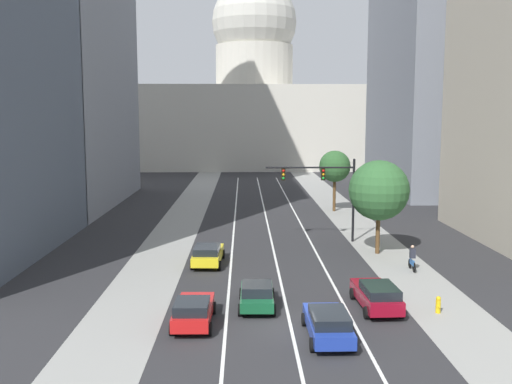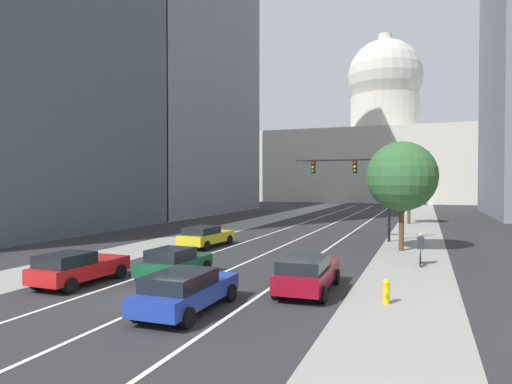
% 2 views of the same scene
% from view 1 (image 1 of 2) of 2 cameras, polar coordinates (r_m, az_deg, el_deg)
% --- Properties ---
extents(ground_plane, '(400.00, 400.00, 0.00)m').
position_cam_1_polar(ground_plane, '(68.20, 0.70, -1.23)').
color(ground_plane, '#2B2B2D').
extents(sidewalk_left, '(4.12, 130.00, 0.01)m').
position_cam_1_polar(sidewalk_left, '(63.52, -6.75, -1.92)').
color(sidewalk_left, gray).
rests_on(sidewalk_left, ground).
extents(sidewalk_right, '(4.12, 130.00, 0.01)m').
position_cam_1_polar(sidewalk_right, '(64.12, 8.39, -1.86)').
color(sidewalk_right, gray).
rests_on(sidewalk_right, ground).
extents(lane_stripe_left, '(0.16, 90.00, 0.01)m').
position_cam_1_polar(lane_stripe_left, '(53.39, -2.17, -3.64)').
color(lane_stripe_left, white).
rests_on(lane_stripe_left, ground).
extents(lane_stripe_center, '(0.16, 90.00, 0.01)m').
position_cam_1_polar(lane_stripe_center, '(53.43, 1.25, -3.63)').
color(lane_stripe_center, white).
rests_on(lane_stripe_center, ground).
extents(lane_stripe_right, '(0.16, 90.00, 0.01)m').
position_cam_1_polar(lane_stripe_right, '(53.66, 4.64, -3.60)').
color(lane_stripe_right, white).
rests_on(lane_stripe_right, ground).
extents(office_tower_far_right, '(14.91, 26.61, 38.89)m').
position_cam_1_polar(office_tower_far_right, '(84.00, 17.63, 13.38)').
color(office_tower_far_right, gray).
rests_on(office_tower_far_right, ground).
extents(capitol_building, '(54.10, 29.75, 39.05)m').
position_cam_1_polar(capitol_building, '(122.19, -0.16, 8.24)').
color(capitol_building, beige).
rests_on(capitol_building, ground).
extents(car_crimson, '(2.13, 4.81, 1.49)m').
position_cam_1_polar(car_crimson, '(32.21, 11.65, -9.78)').
color(car_crimson, maroon).
rests_on(car_crimson, ground).
extents(car_red, '(2.03, 4.48, 1.45)m').
position_cam_1_polar(car_red, '(29.45, -6.11, -11.40)').
color(car_red, red).
rests_on(car_red, ground).
extents(car_blue, '(2.06, 4.77, 1.42)m').
position_cam_1_polar(car_blue, '(27.83, 7.02, -12.54)').
color(car_blue, '#1E389E').
rests_on(car_blue, ground).
extents(car_green, '(2.01, 4.18, 1.39)m').
position_cam_1_polar(car_green, '(31.85, 0.08, -9.95)').
color(car_green, '#14512D').
rests_on(car_green, ground).
extents(car_yellow, '(2.21, 4.83, 1.42)m').
position_cam_1_polar(car_yellow, '(40.88, -4.71, -6.02)').
color(car_yellow, yellow).
rests_on(car_yellow, ground).
extents(traffic_signal_mast, '(7.26, 0.39, 6.80)m').
position_cam_1_polar(traffic_signal_mast, '(47.74, 6.86, 0.76)').
color(traffic_signal_mast, black).
rests_on(traffic_signal_mast, ground).
extents(fire_hydrant, '(0.26, 0.35, 0.91)m').
position_cam_1_polar(fire_hydrant, '(32.53, 17.30, -10.40)').
color(fire_hydrant, yellow).
rests_on(fire_hydrant, ground).
extents(cyclist, '(0.36, 1.70, 1.72)m').
position_cam_1_polar(cyclist, '(40.55, 14.96, -6.22)').
color(cyclist, black).
rests_on(cyclist, ground).
extents(street_tree_near_right, '(3.38, 3.38, 6.57)m').
position_cam_1_polar(street_tree_near_right, '(63.48, 7.67, 2.47)').
color(street_tree_near_right, '#51381E').
rests_on(street_tree_near_right, ground).
extents(street_tree_far_right, '(4.47, 4.47, 7.02)m').
position_cam_1_polar(street_tree_far_right, '(44.23, 11.86, 0.15)').
color(street_tree_far_right, '#51381E').
rests_on(street_tree_far_right, ground).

